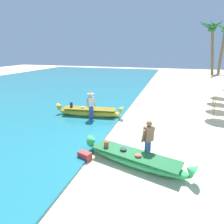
% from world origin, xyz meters
% --- Properties ---
extents(ground_plane, '(80.00, 80.00, 0.00)m').
position_xyz_m(ground_plane, '(0.00, 0.00, 0.00)').
color(ground_plane, beige).
extents(sea, '(24.00, 56.00, 0.10)m').
position_xyz_m(sea, '(-13.71, 8.00, 0.05)').
color(sea, teal).
rests_on(sea, ground).
extents(boat_green_foreground, '(4.34, 1.86, 0.76)m').
position_xyz_m(boat_green_foreground, '(0.10, -1.05, 0.25)').
color(boat_green_foreground, '#38B760').
rests_on(boat_green_foreground, ground).
extents(boat_yellow_midground, '(4.39, 1.31, 0.89)m').
position_xyz_m(boat_yellow_midground, '(-3.71, 3.53, 0.32)').
color(boat_yellow_midground, yellow).
rests_on(boat_yellow_midground, ground).
extents(person_vendor_hatted, '(0.54, 0.50, 1.79)m').
position_xyz_m(person_vendor_hatted, '(-3.36, 3.00, 1.04)').
color(person_vendor_hatted, '#3D5BA8').
rests_on(person_vendor_hatted, ground).
extents(person_tourist_customer, '(0.52, 0.54, 1.64)m').
position_xyz_m(person_tourist_customer, '(0.51, -0.57, 0.93)').
color(person_tourist_customer, '#3D5BA8').
rests_on(person_tourist_customer, ground).
extents(parasol_row_0, '(1.60, 1.60, 1.91)m').
position_xyz_m(parasol_row_0, '(3.87, 5.61, 1.75)').
color(parasol_row_0, '#8E6B47').
rests_on(parasol_row_0, ground).
extents(parasol_row_1, '(1.60, 1.60, 1.91)m').
position_xyz_m(parasol_row_1, '(4.19, 7.75, 1.75)').
color(parasol_row_1, '#8E6B47').
rests_on(parasol_row_1, ground).
extents(parasol_row_2, '(1.60, 1.60, 1.91)m').
position_xyz_m(parasol_row_2, '(4.55, 9.93, 1.75)').
color(parasol_row_2, '#8E6B47').
rests_on(parasol_row_2, ground).
extents(parasol_row_3, '(1.60, 1.60, 1.91)m').
position_xyz_m(parasol_row_3, '(5.14, 12.16, 1.75)').
color(parasol_row_3, '#8E6B47').
rests_on(parasol_row_3, ground).
extents(parasol_row_4, '(1.60, 1.60, 1.91)m').
position_xyz_m(parasol_row_4, '(5.58, 14.42, 1.75)').
color(parasol_row_4, '#8E6B47').
rests_on(parasol_row_4, ground).
extents(parasol_row_5, '(1.60, 1.60, 1.91)m').
position_xyz_m(parasol_row_5, '(6.08, 16.87, 1.75)').
color(parasol_row_5, '#8E6B47').
rests_on(parasol_row_5, ground).
extents(parasol_row_6, '(1.60, 1.60, 1.91)m').
position_xyz_m(parasol_row_6, '(6.57, 18.75, 1.75)').
color(parasol_row_6, '#8E6B47').
rests_on(parasol_row_6, ground).
extents(palm_tree_tall_inland, '(2.57, 2.59, 7.10)m').
position_xyz_m(palm_tree_tall_inland, '(4.74, 16.75, 5.74)').
color(palm_tree_tall_inland, brown).
rests_on(palm_tree_tall_inland, ground).
extents(palm_tree_leaning_seaward, '(2.36, 2.94, 6.84)m').
position_xyz_m(palm_tree_leaning_seaward, '(5.87, 16.17, 5.34)').
color(palm_tree_leaning_seaward, brown).
rests_on(palm_tree_leaning_seaward, ground).
extents(cooler_box, '(0.59, 0.43, 0.31)m').
position_xyz_m(cooler_box, '(-1.85, -1.26, 0.16)').
color(cooler_box, '#C63838').
rests_on(cooler_box, ground).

